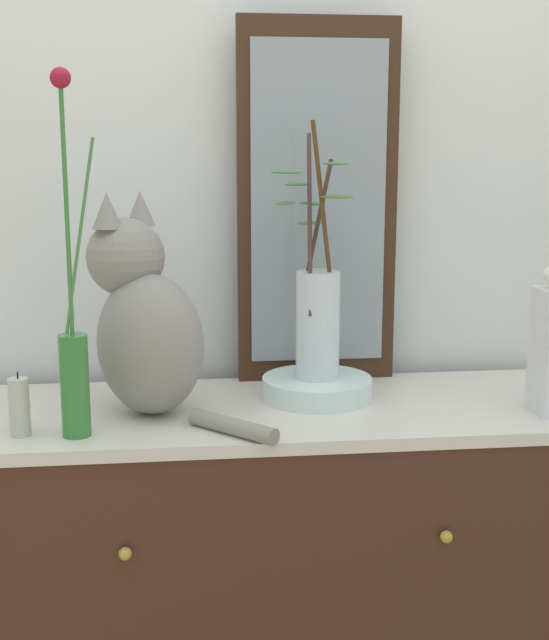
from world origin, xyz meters
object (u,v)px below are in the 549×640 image
at_px(vase_glass_clear, 317,315).
at_px(candle_pillar, 19,407).
at_px(vase_slim_green, 74,353).
at_px(bowl_porcelain, 317,388).
at_px(mirror_leaning, 317,204).
at_px(cat_sitting, 145,321).
at_px(sideboard, 275,602).

height_order(vase_glass_clear, candle_pillar, vase_glass_clear).
distance_m(vase_slim_green, bowl_porcelain, 0.53).
relative_size(mirror_leaning, vase_glass_clear, 1.51).
distance_m(vase_slim_green, candle_pillar, 0.15).
height_order(cat_sitting, vase_slim_green, vase_slim_green).
bearing_deg(vase_slim_green, cat_sitting, 47.50).
height_order(cat_sitting, bowl_porcelain, cat_sitting).
height_order(mirror_leaning, vase_glass_clear, mirror_leaning).
bearing_deg(vase_slim_green, mirror_leaning, 34.74).
distance_m(bowl_porcelain, candle_pillar, 0.61).
bearing_deg(cat_sitting, mirror_leaning, 29.39).
bearing_deg(mirror_leaning, vase_slim_green, -145.26).
distance_m(vase_glass_clear, candle_pillar, 0.62).
bearing_deg(vase_glass_clear, bowl_porcelain, -42.02).
relative_size(sideboard, vase_glass_clear, 2.54).
xyz_separation_m(mirror_leaning, vase_slim_green, (-0.50, -0.35, -0.24)).
relative_size(vase_slim_green, bowl_porcelain, 2.82).
distance_m(cat_sitting, vase_glass_clear, 0.36).
bearing_deg(mirror_leaning, sideboard, -120.10).
relative_size(sideboard, bowl_porcelain, 5.79).
bearing_deg(candle_pillar, cat_sitting, 28.58).
bearing_deg(bowl_porcelain, cat_sitting, -171.45).
bearing_deg(vase_slim_green, bowl_porcelain, 21.50).
distance_m(sideboard, vase_slim_green, 0.72).
relative_size(cat_sitting, bowl_porcelain, 1.88).
distance_m(mirror_leaning, vase_glass_clear, 0.27).
distance_m(bowl_porcelain, vase_glass_clear, 0.16).
xyz_separation_m(sideboard, cat_sitting, (-0.26, -0.01, 0.62)).
bearing_deg(sideboard, vase_slim_green, -159.65).
xyz_separation_m(sideboard, vase_glass_clear, (0.09, 0.05, 0.62)).
height_order(sideboard, cat_sitting, cat_sitting).
distance_m(cat_sitting, bowl_porcelain, 0.39).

